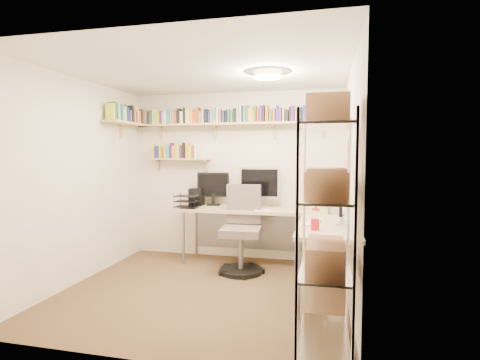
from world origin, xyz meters
name	(u,v)px	position (x,y,z in m)	size (l,w,h in m)	color
ground	(204,291)	(0.00, 0.00, 0.00)	(3.20, 3.20, 0.00)	#4B3520
room_shell	(203,157)	(0.00, 0.00, 1.55)	(3.24, 3.04, 2.52)	#F2E3C5
wall_shelves	(203,124)	(-0.43, 1.29, 2.03)	(3.12, 1.09, 0.80)	tan
corner_desk	(261,212)	(0.50, 0.95, 0.79)	(2.46, 2.08, 1.39)	#CEBC86
office_chair	(242,235)	(0.26, 0.82, 0.49)	(0.61, 0.62, 1.16)	black
wire_rack	(326,206)	(1.36, -1.12, 1.19)	(0.40, 0.82, 2.00)	silver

